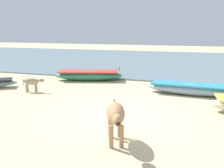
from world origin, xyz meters
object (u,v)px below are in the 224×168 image
cow_adult_tan (116,115)px  calf_far_dun (32,82)px  fishing_boat_4 (89,75)px  fishing_boat_1 (191,89)px

cow_adult_tan → calf_far_dun: (-5.53, 4.33, -0.29)m
cow_adult_tan → fishing_boat_4: bearing=-173.0°
calf_far_dun → fishing_boat_4: bearing=54.3°
fishing_boat_4 → cow_adult_tan: size_ratio=2.53×
fishing_boat_4 → fishing_boat_1: bearing=-33.5°
fishing_boat_4 → calf_far_dun: 3.81m
fishing_boat_1 → calf_far_dun: 7.40m
fishing_boat_1 → cow_adult_tan: (-1.65, -6.14, 0.50)m
fishing_boat_1 → fishing_boat_4: bearing=167.4°
fishing_boat_1 → fishing_boat_4: 6.03m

